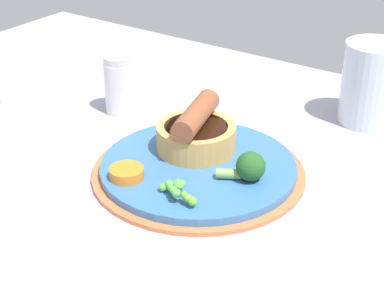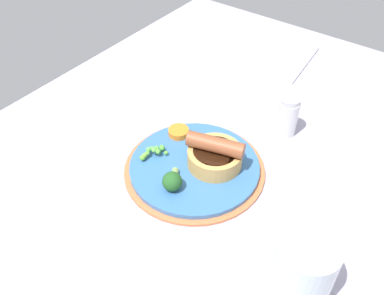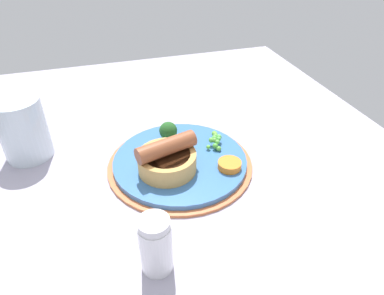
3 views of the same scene
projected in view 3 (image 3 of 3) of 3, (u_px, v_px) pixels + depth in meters
dining_table at (198, 187)px, 55.80cm from camera, size 110.00×80.00×3.00cm
dinner_plate at (180, 163)px, 57.83cm from camera, size 24.33×24.33×1.40cm
sausage_pudding at (167, 159)px, 53.76cm from camera, size 9.33×10.01×5.77cm
pea_pile at (215, 139)px, 60.31cm from camera, size 5.25×3.41×1.83cm
broccoli_floret_near at (169, 132)px, 61.37cm from camera, size 5.12×3.97×3.25cm
carrot_slice_0 at (229, 163)px, 55.33cm from camera, size 5.21×5.21×1.16cm
drinking_glass at (23, 129)px, 57.49cm from camera, size 7.91×7.91×10.82cm
salt_shaker at (156, 245)px, 39.60cm from camera, size 3.87×3.87×8.03cm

